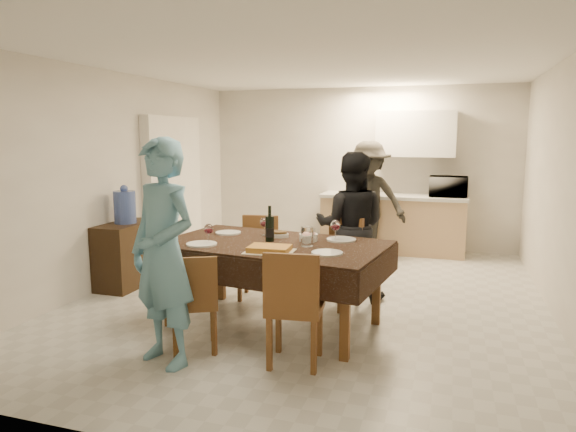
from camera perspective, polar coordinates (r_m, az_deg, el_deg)
name	(u,v)px	position (r m, az deg, el deg)	size (l,w,h in m)	color
floor	(311,298)	(5.90, 2.62, -9.11)	(5.00, 6.00, 0.02)	beige
ceiling	(313,62)	(5.66, 2.82, 16.77)	(5.00, 6.00, 0.02)	white
wall_back	(359,168)	(8.56, 7.91, 5.32)	(5.00, 0.02, 2.60)	silver
wall_front	(171,233)	(2.87, -12.91, -1.87)	(5.00, 0.02, 2.60)	silver
wall_left	(118,178)	(6.72, -18.39, 3.98)	(0.02, 6.00, 2.60)	silver
wall_right	(566,192)	(5.55, 28.54, 2.40)	(0.02, 6.00, 2.60)	silver
stub_partition	(174,189)	(7.71, -12.59, 2.93)	(0.15, 1.40, 2.10)	white
kitchen_base_cabinet	(392,225)	(8.27, 11.51, -0.98)	(2.20, 0.60, 0.86)	tan
kitchen_worktop	(393,196)	(8.20, 11.60, 2.15)	(2.24, 0.64, 0.05)	beige
upper_cabinet	(416,134)	(8.26, 14.01, 8.83)	(1.20, 0.34, 0.70)	white
dining_table	(273,246)	(4.90, -1.68, -3.40)	(2.24, 1.50, 0.82)	black
chair_near_left	(190,293)	(4.41, -10.89, -8.45)	(0.52, 0.54, 0.46)	brown
chair_near_right	(292,297)	(4.04, 0.46, -8.99)	(0.48, 0.48, 0.51)	brown
chair_far_left	(254,251)	(5.71, -3.74, -3.89)	(0.48, 0.48, 0.50)	brown
chair_far_right	(334,255)	(5.44, 5.13, -4.32)	(0.56, 0.58, 0.51)	brown
console	(127,255)	(6.58, -17.43, -4.10)	(0.42, 0.84, 0.78)	black
water_jug	(125,207)	(6.47, -17.68, 0.95)	(0.26, 0.26, 0.39)	#455DB0
wine_bottle	(270,224)	(4.92, -2.05, -0.85)	(0.09, 0.09, 0.35)	black
water_pitcher	(307,236)	(4.72, 2.13, -2.29)	(0.12, 0.12, 0.18)	white
savoury_tart	(269,249)	(4.50, -2.08, -3.67)	(0.42, 0.31, 0.05)	#C08A38
salad_bowl	(308,237)	(4.97, 2.28, -2.38)	(0.18, 0.18, 0.07)	silver
mushroom_dish	(277,235)	(5.16, -1.18, -2.13)	(0.21, 0.21, 0.04)	silver
wine_glass_a	(209,234)	(4.86, -8.81, -1.99)	(0.09, 0.09, 0.19)	white
wine_glass_b	(335,230)	(4.96, 5.28, -1.61)	(0.09, 0.09, 0.21)	white
wine_glass_c	(264,227)	(5.22, -2.67, -1.18)	(0.08, 0.08, 0.19)	white
plate_near_left	(202,244)	(4.85, -9.57, -3.09)	(0.29, 0.29, 0.02)	silver
plate_near_right	(327,253)	(4.44, 4.37, -4.11)	(0.27, 0.27, 0.02)	silver
plate_far_left	(228,233)	(5.38, -6.67, -1.85)	(0.26, 0.26, 0.02)	silver
plate_far_right	(341,240)	(5.02, 5.95, -2.62)	(0.29, 0.29, 0.02)	silver
microwave	(448,187)	(8.14, 17.40, 3.14)	(0.56, 0.38, 0.31)	white
person_near	(163,253)	(4.17, -13.69, -4.02)	(0.66, 0.44, 1.82)	#5F98B4
person_far	(351,226)	(5.75, 6.98, -1.15)	(0.80, 0.63, 1.65)	black
person_kitchen	(368,200)	(7.80, 8.88, 1.80)	(1.13, 0.65, 1.75)	black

